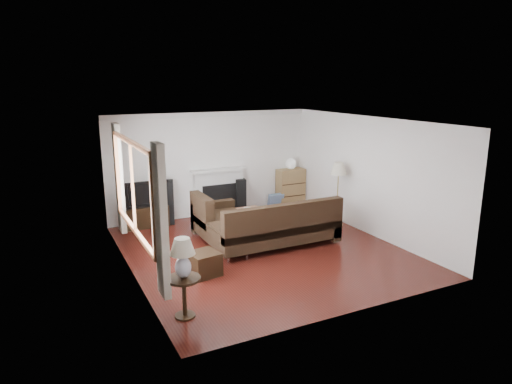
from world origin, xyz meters
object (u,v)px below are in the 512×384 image
floor_lamp (338,194)px  side_table (184,297)px  coffee_table (241,219)px  tv_stand (146,216)px  sectional_sofa (275,224)px  bookshelf (291,188)px

floor_lamp → side_table: bearing=-150.7°
coffee_table → side_table: bearing=-126.0°
coffee_table → floor_lamp: (1.99, -0.86, 0.53)m
tv_stand → side_table: (-0.47, -4.30, 0.05)m
floor_lamp → sectional_sofa: bearing=-163.9°
tv_stand → coffee_table: size_ratio=0.97×
coffee_table → side_table: side_table is taller
tv_stand → side_table: bearing=-96.2°
bookshelf → side_table: 6.08m
bookshelf → floor_lamp: (0.11, -1.88, 0.23)m
tv_stand → coffee_table: 2.15m
coffee_table → bookshelf: bearing=28.2°
tv_stand → floor_lamp: (3.90, -1.85, 0.49)m
tv_stand → side_table: size_ratio=1.64×
bookshelf → side_table: bookshelf is taller
coffee_table → side_table: size_ratio=1.68×
bookshelf → sectional_sofa: size_ratio=0.36×
bookshelf → side_table: bearing=-134.5°
coffee_table → floor_lamp: floor_lamp is taller
tv_stand → floor_lamp: floor_lamp is taller
tv_stand → floor_lamp: 4.34m
coffee_table → sectional_sofa: bearing=-86.3°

